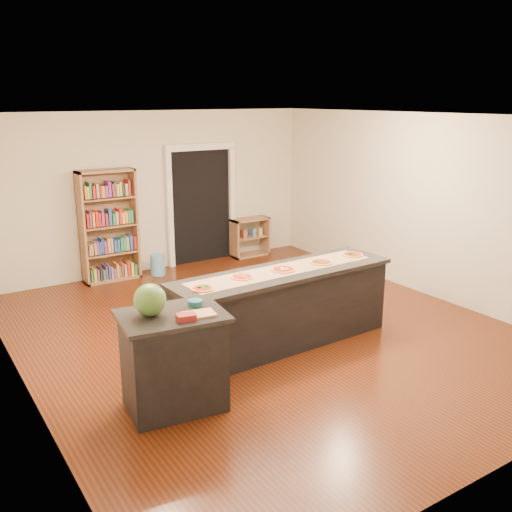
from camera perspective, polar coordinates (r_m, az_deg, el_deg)
room at (r=7.25m, az=0.86°, el=2.69°), size 6.00×7.00×2.80m
doorway at (r=10.67m, az=-5.52°, el=5.74°), size 1.40×0.09×2.21m
kitchen_island at (r=7.15m, az=2.74°, el=-5.15°), size 2.94×0.80×0.97m
side_counter at (r=5.79m, az=-8.23°, el=-10.32°), size 1.02×0.74×1.00m
bookshelf at (r=9.85m, az=-14.50°, el=2.93°), size 0.94×0.33×1.88m
low_shelf at (r=11.16m, az=-0.61°, el=1.91°), size 0.75×0.32×0.75m
waste_bin at (r=10.14m, az=-9.81°, el=-0.86°), size 0.25×0.25×0.37m
kraft_paper at (r=7.01m, az=2.66°, el=-1.40°), size 2.57×0.55×0.00m
watermelon at (r=5.54m, az=-10.56°, el=-4.33°), size 0.31×0.31×0.31m
cutting_board at (r=5.52m, az=-5.77°, el=-5.82°), size 0.35×0.26×0.02m
package_red at (r=5.41m, az=-7.00°, el=-6.09°), size 0.20×0.16×0.06m
package_teal at (r=5.77m, az=-6.10°, el=-4.67°), size 0.15×0.15×0.06m
pizza_a at (r=6.33m, az=-5.38°, el=-3.25°), size 0.28×0.28×0.02m
pizza_b at (r=6.70m, az=-1.43°, el=-2.11°), size 0.28×0.28×0.02m
pizza_c at (r=7.00m, az=2.76°, el=-1.35°), size 0.29×0.29×0.02m
pizza_d at (r=7.34m, az=6.51°, el=-0.62°), size 0.30×0.30×0.02m
pizza_e at (r=7.75m, az=9.61°, el=0.14°), size 0.30×0.30×0.02m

